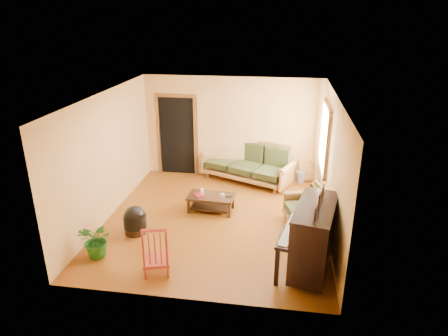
% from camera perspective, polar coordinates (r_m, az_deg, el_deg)
% --- Properties ---
extents(floor, '(5.00, 5.00, 0.00)m').
position_cam_1_polar(floor, '(8.41, -1.20, -7.44)').
color(floor, '#5E2F0C').
rests_on(floor, ground).
extents(doorway, '(1.08, 0.16, 2.05)m').
position_cam_1_polar(doorway, '(10.55, -6.74, 4.55)').
color(doorway, black).
rests_on(doorway, floor).
extents(window, '(0.12, 1.36, 1.46)m').
position_cam_1_polar(window, '(8.97, 14.27, 4.18)').
color(window, white).
rests_on(window, right_wall).
extents(sofa, '(2.51, 1.79, 0.99)m').
position_cam_1_polar(sofa, '(10.13, 3.24, 0.77)').
color(sofa, olive).
rests_on(sofa, floor).
extents(coffee_table, '(1.03, 0.60, 0.36)m').
position_cam_1_polar(coffee_table, '(8.70, -1.86, -5.04)').
color(coffee_table, black).
rests_on(coffee_table, floor).
extents(armchair, '(0.98, 1.01, 0.83)m').
position_cam_1_polar(armchair, '(8.24, 11.33, -5.28)').
color(armchair, olive).
rests_on(armchair, floor).
extents(piano, '(1.06, 1.50, 1.20)m').
position_cam_1_polar(piano, '(6.76, 12.60, -9.88)').
color(piano, black).
rests_on(piano, floor).
extents(footstool, '(0.57, 0.57, 0.43)m').
position_cam_1_polar(footstool, '(8.04, -12.57, -7.68)').
color(footstool, black).
rests_on(footstool, floor).
extents(red_chair, '(0.54, 0.56, 0.91)m').
position_cam_1_polar(red_chair, '(6.73, -9.71, -11.22)').
color(red_chair, maroon).
rests_on(red_chair, floor).
extents(leaning_frame, '(0.40, 0.15, 0.53)m').
position_cam_1_polar(leaning_frame, '(10.41, 11.67, -0.44)').
color(leaning_frame, '#BF923F').
rests_on(leaning_frame, floor).
extents(ceramic_crock, '(0.24, 0.24, 0.27)m').
position_cam_1_polar(ceramic_crock, '(10.36, 10.83, -1.24)').
color(ceramic_crock, '#314693').
rests_on(ceramic_crock, floor).
extents(potted_plant, '(0.74, 0.69, 0.66)m').
position_cam_1_polar(potted_plant, '(7.42, -17.67, -9.82)').
color(potted_plant, '#1B5418').
rests_on(potted_plant, floor).
extents(book, '(0.26, 0.28, 0.02)m').
position_cam_1_polar(book, '(8.62, -4.05, -3.95)').
color(book, maroon).
rests_on(book, coffee_table).
extents(candle, '(0.08, 0.08, 0.11)m').
position_cam_1_polar(candle, '(8.70, -3.16, -3.33)').
color(candle, white).
rests_on(candle, coffee_table).
extents(glass_jar, '(0.10, 0.10, 0.06)m').
position_cam_1_polar(glass_jar, '(8.57, -0.22, -3.90)').
color(glass_jar, silver).
rests_on(glass_jar, coffee_table).
extents(remote, '(0.16, 0.07, 0.02)m').
position_cam_1_polar(remote, '(8.56, 0.78, -4.10)').
color(remote, black).
rests_on(remote, coffee_table).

